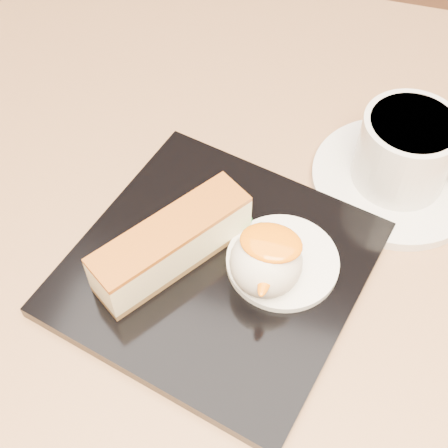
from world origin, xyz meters
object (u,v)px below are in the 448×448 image
(saucer, at_px, (395,180))
(coffee_cup, at_px, (408,150))
(cheesecake, at_px, (172,244))
(ice_cream_scoop, at_px, (266,262))
(table, at_px, (269,350))
(dessert_plate, at_px, (217,268))

(saucer, relative_size, coffee_cup, 1.37)
(cheesecake, xyz_separation_m, ice_cream_scoop, (0.08, 0.00, 0.01))
(table, bearing_deg, coffee_cup, 55.41)
(cheesecake, bearing_deg, table, -40.37)
(dessert_plate, height_order, cheesecake, cheesecake)
(table, xyz_separation_m, ice_cream_scoop, (-0.01, -0.02, 0.19))
(saucer, distance_m, coffee_cup, 0.04)
(table, distance_m, cheesecake, 0.21)
(dessert_plate, xyz_separation_m, ice_cream_scoop, (0.04, -0.00, 0.03))
(table, xyz_separation_m, coffee_cup, (0.08, 0.12, 0.20))
(table, distance_m, ice_cream_scoop, 0.20)
(coffee_cup, bearing_deg, dessert_plate, -139.78)
(table, distance_m, saucer, 0.21)
(cheesecake, relative_size, coffee_cup, 1.19)
(table, relative_size, ice_cream_scoop, 14.48)
(ice_cream_scoop, bearing_deg, saucer, 58.10)
(cheesecake, height_order, ice_cream_scoop, ice_cream_scoop)
(ice_cream_scoop, bearing_deg, table, 70.05)
(table, relative_size, dessert_plate, 3.64)
(table, bearing_deg, cheesecake, -164.63)
(table, height_order, cheesecake, cheesecake)
(dessert_plate, relative_size, coffee_cup, 2.01)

